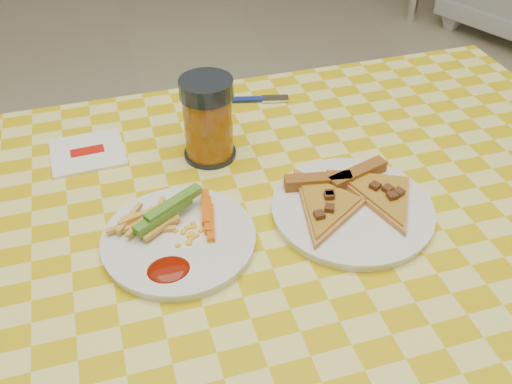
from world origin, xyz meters
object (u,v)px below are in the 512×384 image
plate_left (179,241)px  plate_right (352,211)px  drink_glass (208,120)px  table (257,269)px

plate_left → plate_right: 0.26m
plate_left → drink_glass: (0.09, 0.19, 0.06)m
plate_right → drink_glass: (-0.17, 0.20, 0.06)m
plate_left → table: bearing=-5.6°
drink_glass → plate_right: bearing=-50.9°
table → drink_glass: size_ratio=9.13×
plate_right → plate_left: bearing=177.5°
plate_right → drink_glass: bearing=129.1°
table → drink_glass: 0.25m
plate_left → plate_right: size_ratio=0.90×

